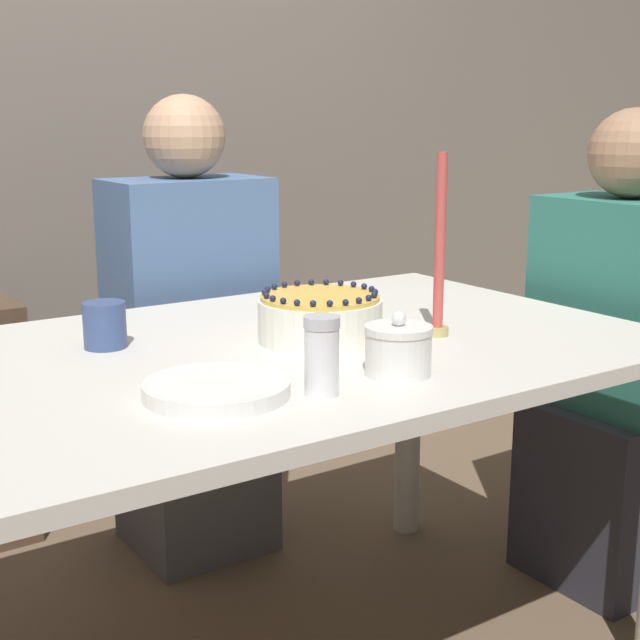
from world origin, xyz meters
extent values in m
cube|color=slate|center=(0.00, 1.40, 1.30)|extent=(8.00, 0.05, 2.60)
cube|color=beige|center=(0.00, 0.00, 0.71)|extent=(1.50, 0.93, 0.03)
cylinder|color=beige|center=(0.69, 0.40, 0.35)|extent=(0.07, 0.07, 0.69)
cylinder|color=white|center=(0.11, -0.01, 0.76)|extent=(0.24, 0.24, 0.08)
cylinder|color=gold|center=(0.11, -0.01, 0.81)|extent=(0.23, 0.23, 0.01)
sphere|color=#191E3D|center=(0.22, -0.01, 0.82)|extent=(0.01, 0.01, 0.01)
sphere|color=#191E3D|center=(0.21, 0.01, 0.82)|extent=(0.01, 0.01, 0.01)
sphere|color=#191E3D|center=(0.20, 0.04, 0.82)|extent=(0.01, 0.01, 0.01)
sphere|color=#191E3D|center=(0.18, 0.06, 0.82)|extent=(0.01, 0.01, 0.01)
sphere|color=#191E3D|center=(0.15, 0.08, 0.82)|extent=(0.01, 0.01, 0.01)
sphere|color=#191E3D|center=(0.13, 0.09, 0.82)|extent=(0.01, 0.01, 0.01)
sphere|color=#191E3D|center=(0.10, 0.09, 0.82)|extent=(0.01, 0.01, 0.01)
sphere|color=#191E3D|center=(0.07, 0.08, 0.82)|extent=(0.01, 0.01, 0.01)
sphere|color=#191E3D|center=(0.04, 0.06, 0.82)|extent=(0.01, 0.01, 0.01)
sphere|color=#191E3D|center=(0.02, 0.04, 0.82)|extent=(0.01, 0.01, 0.01)
sphere|color=#191E3D|center=(0.01, 0.01, 0.82)|extent=(0.01, 0.01, 0.01)
sphere|color=#191E3D|center=(0.01, -0.01, 0.82)|extent=(0.01, 0.01, 0.01)
sphere|color=#191E3D|center=(0.01, -0.04, 0.82)|extent=(0.01, 0.01, 0.01)
sphere|color=#191E3D|center=(0.02, -0.07, 0.82)|extent=(0.01, 0.01, 0.01)
sphere|color=#191E3D|center=(0.04, -0.09, 0.82)|extent=(0.01, 0.01, 0.01)
sphere|color=#191E3D|center=(0.07, -0.11, 0.82)|extent=(0.01, 0.01, 0.01)
sphere|color=#191E3D|center=(0.10, -0.12, 0.82)|extent=(0.01, 0.01, 0.01)
sphere|color=#191E3D|center=(0.13, -0.12, 0.82)|extent=(0.01, 0.01, 0.01)
sphere|color=#191E3D|center=(0.15, -0.11, 0.82)|extent=(0.01, 0.01, 0.01)
sphere|color=#191E3D|center=(0.18, -0.09, 0.82)|extent=(0.01, 0.01, 0.01)
sphere|color=#191E3D|center=(0.20, -0.07, 0.82)|extent=(0.01, 0.01, 0.01)
sphere|color=#191E3D|center=(0.21, -0.04, 0.82)|extent=(0.01, 0.01, 0.01)
cylinder|color=white|center=(0.09, -0.28, 0.76)|extent=(0.11, 0.11, 0.07)
cylinder|color=white|center=(0.09, -0.28, 0.80)|extent=(0.11, 0.11, 0.01)
sphere|color=white|center=(0.09, -0.28, 0.82)|extent=(0.02, 0.02, 0.02)
cylinder|color=white|center=(-0.08, -0.30, 0.78)|extent=(0.05, 0.05, 0.11)
cylinder|color=silver|center=(-0.08, -0.30, 0.84)|extent=(0.06, 0.06, 0.02)
cylinder|color=white|center=(-0.22, -0.21, 0.73)|extent=(0.23, 0.23, 0.01)
cylinder|color=white|center=(-0.22, -0.21, 0.74)|extent=(0.23, 0.23, 0.01)
cylinder|color=white|center=(-0.22, -0.21, 0.74)|extent=(0.23, 0.23, 0.01)
cylinder|color=tan|center=(0.32, -0.11, 0.73)|extent=(0.04, 0.04, 0.02)
cylinder|color=#CC4C47|center=(0.32, -0.11, 0.91)|extent=(0.02, 0.02, 0.34)
cylinder|color=#384C7F|center=(-0.25, 0.17, 0.77)|extent=(0.08, 0.08, 0.09)
cube|color=#595960|center=(0.16, 0.66, 0.23)|extent=(0.34, 0.34, 0.45)
cube|color=#4C6B99|center=(0.16, 0.66, 0.72)|extent=(0.40, 0.24, 0.54)
sphere|color=tan|center=(0.16, 0.66, 1.10)|extent=(0.21, 0.21, 0.21)
cube|color=#2D2D38|center=(0.95, -0.07, 0.23)|extent=(0.34, 0.34, 0.45)
cube|color=#2D7266|center=(0.95, -0.07, 0.70)|extent=(0.24, 0.40, 0.51)
sphere|color=#9E7556|center=(0.95, -0.07, 1.06)|extent=(0.21, 0.21, 0.21)
camera|label=1|loc=(-0.82, -1.39, 1.15)|focal=50.00mm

